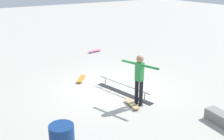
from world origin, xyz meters
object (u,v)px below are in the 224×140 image
Objects in this scene: grind_rail at (124,89)px; skater_main at (139,77)px; loose_skateboard_orange at (81,79)px; skateboard_main at (132,104)px; loose_skateboard_pink at (95,51)px.

grind_rail is 1.32m from skater_main.
grind_rail is 2.13m from loose_skateboard_orange.
loose_skateboard_orange is at bearing 173.51° from skater_main.
loose_skateboard_orange is (2.00, 0.71, -0.09)m from grind_rail.
skater_main reaches higher than grind_rail.
skateboard_main is at bearing -121.92° from skater_main.
grind_rail is 5.78m from loose_skateboard_pink.
skater_main is at bearing -94.06° from skateboard_main.
grind_rail is at bearing 155.99° from skater_main.
loose_skateboard_pink is 1.10× the size of loose_skateboard_orange.
grind_rail reaches higher than skateboard_main.
loose_skateboard_orange is (2.96, 0.37, 0.00)m from skateboard_main.
grind_rail reaches higher than loose_skateboard_pink.
skateboard_main and loose_skateboard_pink have the same top height.
loose_skateboard_orange is at bearing 17.29° from skateboard_main.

